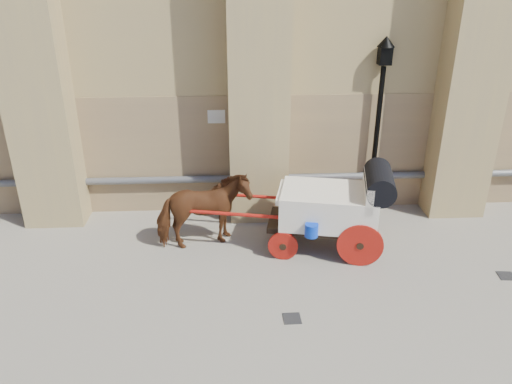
{
  "coord_description": "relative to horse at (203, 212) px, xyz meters",
  "views": [
    {
      "loc": [
        -1.66,
        -7.78,
        5.85
      ],
      "look_at": [
        -1.14,
        2.04,
        1.35
      ],
      "focal_mm": 35.0,
      "sensor_mm": 36.0,
      "label": 1
    }
  ],
  "objects": [
    {
      "name": "ground",
      "position": [
        2.3,
        -2.14,
        -0.86
      ],
      "size": [
        90.0,
        90.0,
        0.0
      ],
      "primitive_type": "plane",
      "color": "slate",
      "rests_on": "ground"
    },
    {
      "name": "horse",
      "position": [
        0.0,
        0.0,
        0.0
      ],
      "size": [
        2.22,
        1.46,
        1.72
      ],
      "primitive_type": "imported",
      "rotation": [
        0.0,
        0.0,
        1.85
      ],
      "color": "#5A3014",
      "rests_on": "ground"
    },
    {
      "name": "carriage",
      "position": [
        2.9,
        -0.24,
        0.2
      ],
      "size": [
        4.66,
        2.08,
        1.98
      ],
      "rotation": [
        0.0,
        0.0,
        -0.2
      ],
      "color": "black",
      "rests_on": "ground"
    },
    {
      "name": "street_lamp",
      "position": [
        4.23,
        1.66,
        1.48
      ],
      "size": [
        0.41,
        0.41,
        4.38
      ],
      "color": "black",
      "rests_on": "ground"
    },
    {
      "name": "drain_grate_near",
      "position": [
        1.68,
        -2.69,
        -0.85
      ],
      "size": [
        0.33,
        0.33,
        0.01
      ],
      "primitive_type": "cube",
      "rotation": [
        0.0,
        0.0,
        0.02
      ],
      "color": "black",
      "rests_on": "ground"
    },
    {
      "name": "drain_grate_far",
      "position": [
        6.26,
        -1.58,
        -0.85
      ],
      "size": [
        0.35,
        0.35,
        0.01
      ],
      "primitive_type": "cube",
      "rotation": [
        0.0,
        0.0,
        -0.1
      ],
      "color": "black",
      "rests_on": "ground"
    }
  ]
}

